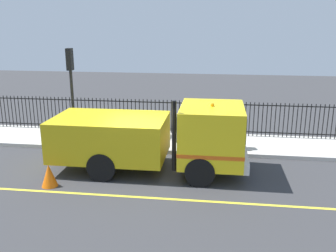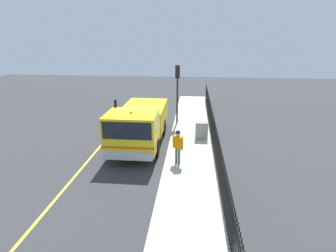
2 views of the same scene
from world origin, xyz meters
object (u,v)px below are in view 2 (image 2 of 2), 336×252
Objects in this scene: worker_standing at (178,143)px; utility_cabinet at (202,131)px; traffic_cone at (123,120)px; work_truck at (139,123)px; traffic_light_near at (177,83)px.

worker_standing is 3.60m from utility_cabinet.
traffic_cone is at bearing 155.52° from utility_cabinet.
worker_standing is (2.31, -2.40, -0.14)m from work_truck.
utility_cabinet is at bearing -73.30° from worker_standing.
work_truck is 1.71× the size of traffic_light_near.
utility_cabinet is 5.82m from traffic_cone.
utility_cabinet is 1.38× the size of traffic_cone.
work_truck reaches higher than utility_cabinet.
worker_standing is 6.57m from traffic_light_near.
traffic_cone is (-1.78, 3.36, -0.95)m from work_truck.
traffic_light_near is 4.07m from utility_cabinet.
traffic_light_near is at bearing -49.86° from worker_standing.
traffic_light_near is 4.52m from traffic_cone.
utility_cabinet is at bearing 117.66° from traffic_light_near.
traffic_cone is at bearing -18.25° from worker_standing.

